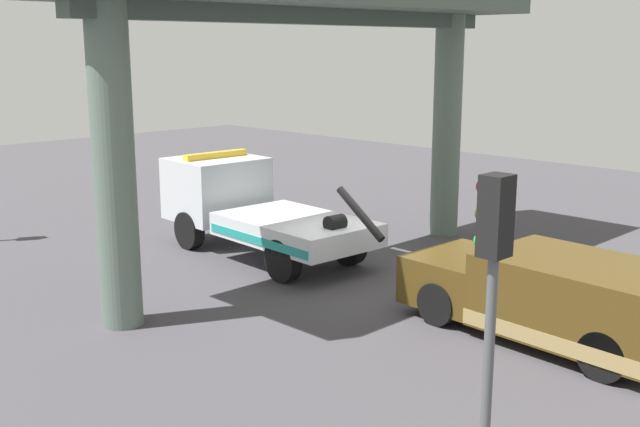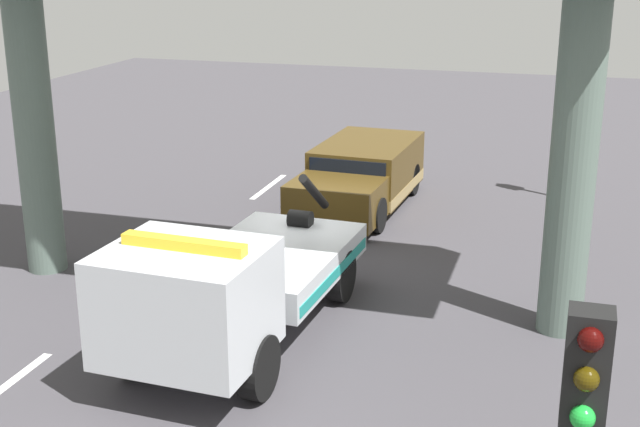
# 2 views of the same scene
# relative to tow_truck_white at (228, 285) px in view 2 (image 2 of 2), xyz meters

# --- Properties ---
(ground_plane) EXTENTS (60.00, 40.00, 0.10)m
(ground_plane) POSITION_rel_tow_truck_white_xyz_m (-3.77, 0.04, -1.25)
(ground_plane) COLOR #423F44
(lane_stripe_west) EXTENTS (2.60, 0.16, 0.01)m
(lane_stripe_west) POSITION_rel_tow_truck_white_xyz_m (-9.77, -2.87, -1.20)
(lane_stripe_west) COLOR silver
(lane_stripe_west) RESTS_ON ground
(lane_stripe_mid) EXTENTS (2.60, 0.16, 0.01)m
(lane_stripe_mid) POSITION_rel_tow_truck_white_xyz_m (-3.77, -2.87, -1.20)
(lane_stripe_mid) COLOR silver
(lane_stripe_mid) RESTS_ON ground
(tow_truck_white) EXTENTS (7.30, 2.68, 2.46)m
(tow_truck_white) POSITION_rel_tow_truck_white_xyz_m (0.00, 0.00, 0.00)
(tow_truck_white) COLOR silver
(tow_truck_white) RESTS_ON ground
(towed_van_green) EXTENTS (5.29, 2.43, 1.58)m
(towed_van_green) POSITION_rel_tow_truck_white_xyz_m (-8.70, 0.04, -0.42)
(towed_van_green) COLOR #4C3814
(towed_van_green) RESTS_ON ground
(traffic_light_near) EXTENTS (0.39, 0.32, 3.93)m
(traffic_light_near) POSITION_rel_tow_truck_white_xyz_m (-10.75, 5.41, 1.67)
(traffic_light_near) COLOR #515456
(traffic_light_near) RESTS_ON ground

